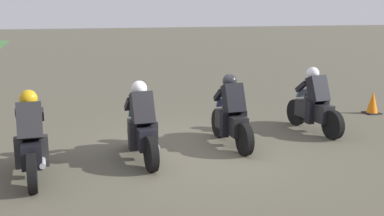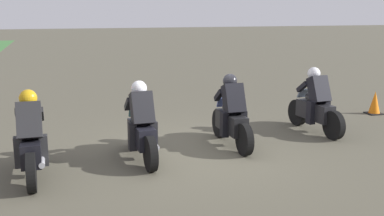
% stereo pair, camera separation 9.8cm
% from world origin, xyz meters
% --- Properties ---
extents(ground_plane, '(120.00, 120.00, 0.00)m').
position_xyz_m(ground_plane, '(0.00, 0.00, 0.00)').
color(ground_plane, '#504C3E').
extents(rider_lane_a, '(2.04, 0.56, 1.51)m').
position_xyz_m(rider_lane_a, '(0.67, -3.13, 0.62)').
color(rider_lane_a, black).
rests_on(rider_lane_a, ground_plane).
extents(rider_lane_b, '(2.04, 0.54, 1.51)m').
position_xyz_m(rider_lane_b, '(0.15, -0.86, 0.62)').
color(rider_lane_b, black).
rests_on(rider_lane_b, ground_plane).
extents(rider_lane_c, '(2.04, 0.55, 1.51)m').
position_xyz_m(rider_lane_c, '(-0.26, 1.11, 0.62)').
color(rider_lane_c, black).
rests_on(rider_lane_c, ground_plane).
extents(rider_lane_d, '(2.04, 0.54, 1.51)m').
position_xyz_m(rider_lane_d, '(-0.71, 3.07, 0.62)').
color(rider_lane_d, black).
rests_on(rider_lane_d, ground_plane).
extents(traffic_cone, '(0.40, 0.40, 0.63)m').
position_xyz_m(traffic_cone, '(1.92, -5.69, 0.29)').
color(traffic_cone, black).
rests_on(traffic_cone, ground_plane).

